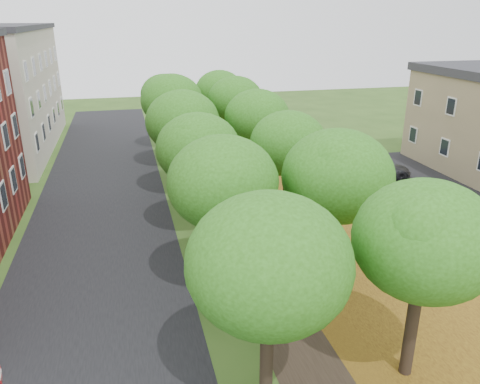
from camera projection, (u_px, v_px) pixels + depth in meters
street_asphalt at (101, 221)px, 26.78m from camera, size 8.00×70.00×0.01m
footpath at (229, 209)px, 28.47m from camera, size 3.20×70.00×0.01m
leaf_verge at (306, 202)px, 29.60m from camera, size 7.50×70.00×0.01m
parking_lot at (415, 186)px, 32.42m from camera, size 9.00×16.00×0.01m
tree_row_west at (190, 135)px, 26.30m from camera, size 4.30×34.30×6.62m
tree_row_east at (271, 130)px, 27.38m from camera, size 4.30×34.30×6.62m
street_sign at (2, 384)px, 12.69m from camera, size 0.14×0.58×2.25m
car_silver at (456, 223)px, 24.88m from camera, size 4.22×2.95×1.33m
car_red at (412, 196)px, 28.62m from camera, size 4.37×1.96×1.39m
car_grey at (378, 169)px, 33.79m from camera, size 5.02×2.73×1.38m
car_white at (358, 159)px, 36.16m from camera, size 4.70×2.17×1.30m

